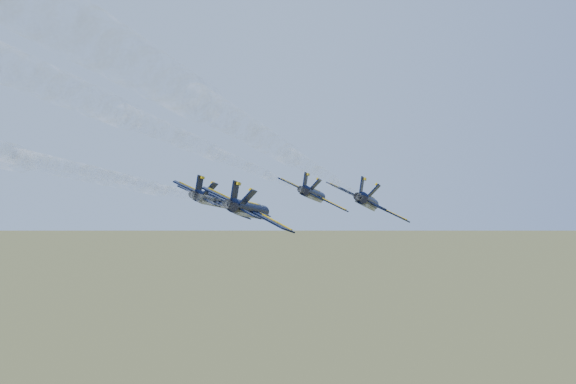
{
  "coord_description": "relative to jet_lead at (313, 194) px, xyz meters",
  "views": [
    {
      "loc": [
        -5.04,
        -96.46,
        115.09
      ],
      "look_at": [
        2.42,
        5.72,
        108.76
      ],
      "focal_mm": 45.0,
      "sensor_mm": 36.0,
      "label": 1
    }
  ],
  "objects": [
    {
      "name": "jet_right",
      "position": [
        5.74,
        -16.21,
        0.0
      ],
      "size": [
        11.06,
        16.37,
        5.6
      ],
      "rotation": [
        0.0,
        0.45,
        -0.34
      ],
      "color": "black"
    },
    {
      "name": "jet_left",
      "position": [
        -15.4,
        -10.36,
        0.0
      ],
      "size": [
        11.06,
        16.37,
        5.6
      ],
      "rotation": [
        0.0,
        0.45,
        -0.34
      ],
      "color": "black"
    },
    {
      "name": "jet_slot",
      "position": [
        -10.61,
        -26.97,
        0.0
      ],
      "size": [
        11.06,
        16.37,
        5.6
      ],
      "rotation": [
        0.0,
        0.45,
        -0.34
      ],
      "color": "black"
    },
    {
      "name": "jet_lead",
      "position": [
        0.0,
        0.0,
        0.0
      ],
      "size": [
        11.06,
        16.37,
        5.6
      ],
      "rotation": [
        0.0,
        0.45,
        -0.34
      ],
      "color": "black"
    },
    {
      "name": "smoke_trail_lead",
      "position": [
        -24.6,
        -70.47,
        0.03
      ],
      "size": [
        35.06,
        95.06,
        3.33
      ],
      "rotation": [
        0.0,
        0.45,
        -0.34
      ],
      "color": "white"
    },
    {
      "name": "smoke_trail_right",
      "position": [
        -18.86,
        -86.68,
        0.03
      ],
      "size": [
        35.06,
        95.06,
        3.33
      ],
      "rotation": [
        0.0,
        0.45,
        -0.34
      ],
      "color": "white"
    }
  ]
}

